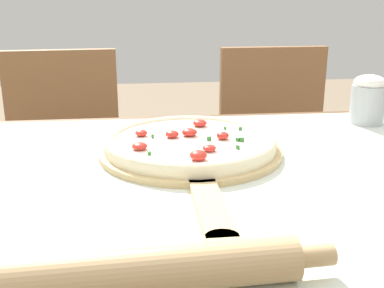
{
  "coord_description": "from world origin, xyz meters",
  "views": [
    {
      "loc": [
        -0.12,
        -0.81,
        1.08
      ],
      "look_at": [
        -0.02,
        0.08,
        0.79
      ],
      "focal_mm": 45.0,
      "sensor_mm": 36.0,
      "label": 1
    }
  ],
  "objects": [
    {
      "name": "chair_left",
      "position": [
        -0.37,
        0.76,
        0.51
      ],
      "size": [
        0.42,
        0.42,
        0.89
      ],
      "rotation": [
        0.0,
        0.0,
        0.06
      ],
      "color": "brown",
      "rests_on": "ground_plane"
    },
    {
      "name": "pizza",
      "position": [
        -0.02,
        0.11,
        0.79
      ],
      "size": [
        0.35,
        0.35,
        0.04
      ],
      "color": "beige",
      "rests_on": "pizza_peel"
    },
    {
      "name": "pizza_peel",
      "position": [
        -0.02,
        0.08,
        0.77
      ],
      "size": [
        0.37,
        0.58,
        0.01
      ],
      "color": "tan",
      "rests_on": "towel_cloth"
    },
    {
      "name": "chair_right",
      "position": [
        0.37,
        0.76,
        0.51
      ],
      "size": [
        0.4,
        0.4,
        0.89
      ],
      "rotation": [
        0.0,
        0.0,
        -0.0
      ],
      "color": "brown",
      "rests_on": "ground_plane"
    },
    {
      "name": "flour_cup",
      "position": [
        0.45,
        0.29,
        0.82
      ],
      "size": [
        0.08,
        0.08,
        0.12
      ],
      "color": "#B2B7BC",
      "rests_on": "towel_cloth"
    },
    {
      "name": "dining_table",
      "position": [
        0.0,
        0.0,
        0.64
      ],
      "size": [
        1.19,
        0.88,
        0.76
      ],
      "color": "brown",
      "rests_on": "ground_plane"
    },
    {
      "name": "rolling_pin",
      "position": [
        -0.11,
        -0.35,
        0.79
      ],
      "size": [
        0.41,
        0.07,
        0.05
      ],
      "rotation": [
        0.0,
        0.0,
        0.05
      ],
      "color": "tan",
      "rests_on": "towel_cloth"
    },
    {
      "name": "towel_cloth",
      "position": [
        0.0,
        0.0,
        0.76
      ],
      "size": [
        1.11,
        0.8,
        0.0
      ],
      "color": "silver",
      "rests_on": "dining_table"
    }
  ]
}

